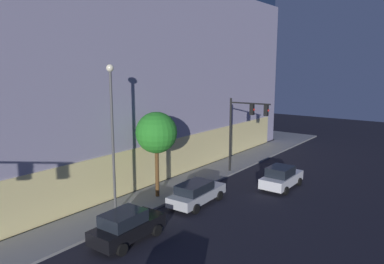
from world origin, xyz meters
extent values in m
cube|color=#4C4C51|center=(14.83, 20.72, 0.07)|extent=(38.46, 22.35, 0.15)
cube|color=#FBE696|center=(14.83, 9.95, 1.74)|extent=(34.26, 0.60, 3.17)
cube|color=#9A94B1|center=(14.83, 20.72, 8.16)|extent=(38.06, 21.95, 16.02)
cylinder|color=black|center=(18.57, 6.86, 3.35)|extent=(0.18, 0.18, 6.41)
cylinder|color=black|center=(18.74, 5.12, 6.19)|extent=(0.46, 3.51, 0.12)
cube|color=black|center=(18.76, 4.94, 5.69)|extent=(0.35, 0.35, 0.90)
sphere|color=red|center=(18.78, 4.76, 5.69)|extent=(0.18, 0.18, 0.18)
cube|color=black|center=(18.88, 3.72, 5.69)|extent=(0.35, 0.35, 0.90)
sphere|color=red|center=(18.89, 3.54, 5.69)|extent=(0.18, 0.18, 0.18)
cylinder|color=#4D4D4D|center=(6.08, 7.56, 4.54)|extent=(0.16, 0.16, 8.79)
sphere|color=#F9EFC6|center=(6.08, 7.56, 9.09)|extent=(0.44, 0.44, 0.44)
cylinder|color=brown|center=(9.99, 7.61, 1.86)|extent=(0.28, 0.28, 3.42)
sphere|color=#2A8B27|center=(9.99, 7.61, 4.72)|extent=(2.86, 2.86, 2.86)
cube|color=black|center=(4.30, 4.52, 0.68)|extent=(4.27, 1.86, 0.74)
cube|color=black|center=(3.98, 4.51, 1.38)|extent=(2.28, 1.63, 0.65)
cube|color=#F9F4CC|center=(6.34, 5.10, 0.68)|extent=(0.13, 0.20, 0.12)
cube|color=#F9F4CC|center=(6.37, 4.06, 0.68)|extent=(0.13, 0.20, 0.12)
cylinder|color=black|center=(5.58, 5.42, 0.31)|extent=(0.63, 0.26, 0.63)
cylinder|color=black|center=(5.63, 3.69, 0.31)|extent=(0.63, 0.26, 0.63)
cylinder|color=black|center=(2.97, 5.34, 0.31)|extent=(0.63, 0.26, 0.63)
cylinder|color=black|center=(3.02, 3.61, 0.31)|extent=(0.63, 0.26, 0.63)
cube|color=#B7BABF|center=(10.83, 4.73, 0.63)|extent=(4.82, 1.94, 0.64)
cube|color=black|center=(10.47, 4.72, 1.25)|extent=(2.62, 1.68, 0.59)
cube|color=#F9F4CC|center=(13.12, 5.35, 0.63)|extent=(0.13, 0.20, 0.12)
cube|color=#F9F4CC|center=(13.17, 4.30, 0.63)|extent=(0.13, 0.20, 0.12)
cylinder|color=black|center=(12.26, 5.66, 0.31)|extent=(0.63, 0.27, 0.62)
cylinder|color=black|center=(12.33, 3.92, 0.31)|extent=(0.63, 0.27, 0.62)
cylinder|color=black|center=(9.32, 5.54, 0.31)|extent=(0.63, 0.27, 0.62)
cylinder|color=black|center=(9.39, 3.80, 0.31)|extent=(0.63, 0.27, 0.62)
cube|color=silver|center=(17.43, 1.53, 0.66)|extent=(4.31, 1.83, 0.72)
cube|color=black|center=(17.11, 1.53, 1.37)|extent=(2.08, 1.63, 0.69)
cube|color=#F9F4CC|center=(19.53, 2.08, 0.66)|extent=(0.12, 0.20, 0.12)
cube|color=#F9F4CC|center=(19.54, 1.00, 0.66)|extent=(0.12, 0.20, 0.12)
cylinder|color=black|center=(18.76, 2.44, 0.30)|extent=(0.60, 0.24, 0.60)
cylinder|color=black|center=(18.77, 0.63, 0.30)|extent=(0.60, 0.24, 0.60)
cylinder|color=black|center=(16.10, 2.42, 0.30)|extent=(0.60, 0.24, 0.60)
cylinder|color=black|center=(16.11, 0.62, 0.30)|extent=(0.60, 0.24, 0.60)
camera|label=1|loc=(-8.00, -9.03, 9.10)|focal=33.80mm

